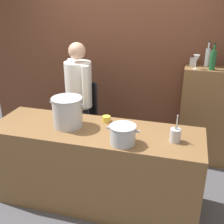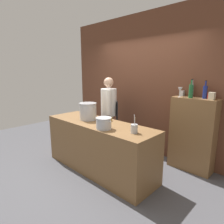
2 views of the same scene
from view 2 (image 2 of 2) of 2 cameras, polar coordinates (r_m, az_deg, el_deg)
ground_plane at (r=3.76m, az=-3.75°, el=-16.45°), size 8.00×8.00×0.00m
brick_back_panel at (r=4.38m, az=9.72°, el=8.02°), size 4.40×0.10×3.00m
prep_counter at (r=3.57m, az=-3.85°, el=-10.09°), size 2.21×0.70×0.90m
bar_cabinet at (r=3.80m, az=22.61°, el=-6.15°), size 0.76×0.32×1.33m
chef at (r=4.22m, az=-0.89°, el=0.71°), size 0.44×0.44×1.66m
stockpot_large at (r=3.62m, az=-7.08°, el=0.21°), size 0.38×0.32×0.31m
stockpot_small at (r=3.03m, az=-2.46°, el=-3.34°), size 0.31×0.25×0.18m
utensil_crock at (r=2.85m, az=6.57°, el=-4.85°), size 0.10×0.10×0.28m
butter_jar at (r=3.52m, az=-0.70°, el=-2.12°), size 0.09×0.09×0.06m
wine_bottle_clear at (r=3.78m, az=22.47°, el=6.00°), size 0.06×0.06×0.32m
wine_bottle_cobalt at (r=3.61m, az=25.73°, el=5.39°), size 0.07×0.07×0.31m
wine_bottle_green at (r=3.60m, az=22.27°, el=5.79°), size 0.07×0.07×0.32m
wine_glass_tall at (r=3.66m, az=19.43°, el=6.12°), size 0.08×0.08×0.18m
spice_tin_silver at (r=3.84m, az=19.91°, el=5.22°), size 0.07×0.07×0.10m
spice_tin_red at (r=3.62m, az=27.20°, el=4.25°), size 0.09×0.09×0.10m
spice_tin_cream at (r=3.52m, az=27.37°, el=4.19°), size 0.09×0.09×0.12m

